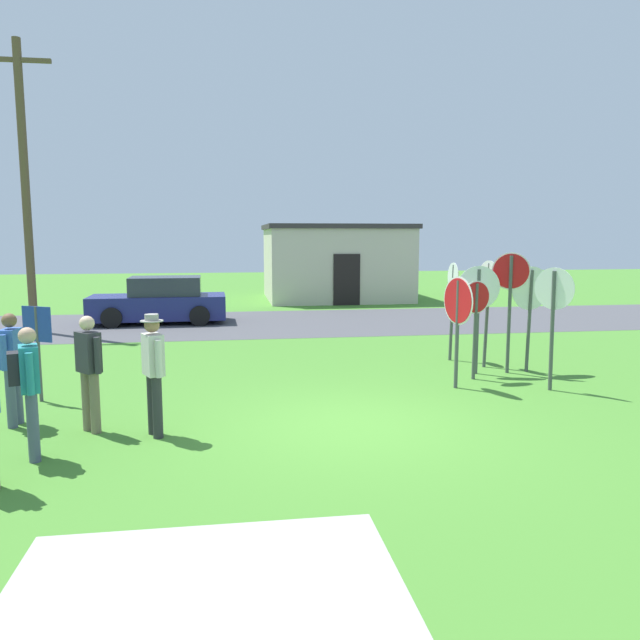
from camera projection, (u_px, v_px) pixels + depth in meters
name	position (u px, v px, depth m)	size (l,w,h in m)	color
ground_plane	(352.00, 425.00, 9.17)	(80.00, 80.00, 0.00)	#47842D
street_asphalt	(284.00, 323.00, 20.11)	(60.00, 6.40, 0.01)	#4C4C51
concrete_path	(205.00, 595.00, 4.82)	(3.20, 2.40, 0.01)	#ADAAA3
building_background	(335.00, 262.00, 27.68)	(6.31, 5.62, 3.33)	beige
utility_pole	(25.00, 183.00, 17.63)	(1.80, 0.24, 8.31)	brown
parked_car_on_street	(160.00, 302.00, 19.96)	(4.34, 2.10, 1.51)	navy
stop_sign_far_back	(453.00, 296.00, 13.82)	(0.11, 0.62, 2.22)	#474C4C
stop_sign_tallest	(510.00, 291.00, 12.45)	(0.68, 0.40, 2.48)	#474C4C
stop_sign_low_front	(553.00, 307.00, 11.06)	(0.44, 0.66, 2.26)	#474C4C
stop_sign_rear_left	(476.00, 314.00, 11.96)	(0.63, 0.20, 1.95)	#474C4C
stop_sign_leaning_right	(478.00, 300.00, 12.44)	(0.88, 0.11, 2.22)	#474C4C
stop_sign_center_cluster	(458.00, 312.00, 11.25)	(0.23, 0.87, 2.08)	#474C4C
stop_sign_leaning_left	(530.00, 300.00, 12.61)	(0.89, 0.19, 2.20)	#474C4C
stop_sign_nearest	(488.00, 295.00, 13.08)	(0.18, 0.69, 2.30)	#474C4C
person_holding_notes	(89.00, 367.00, 8.75)	(0.41, 0.45, 1.69)	#7A6B56
person_in_blue	(28.00, 384.00, 7.64)	(0.43, 0.55, 1.69)	#4C5670
person_in_dark_shirt	(12.00, 363.00, 9.04)	(0.25, 0.57, 1.69)	#4C5670
person_with_sunhat	(153.00, 368.00, 8.56)	(0.35, 0.53, 1.74)	#2D2D33
info_panel_leftmost	(38.00, 336.00, 10.36)	(0.54, 0.31, 1.64)	#4C4C51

